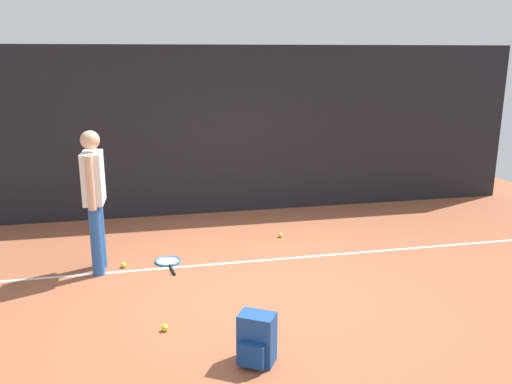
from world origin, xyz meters
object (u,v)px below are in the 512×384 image
object	(u,v)px
tennis_ball_mid_court	(165,328)
tennis_ball_by_fence	(124,265)
tennis_ball_near_player	(281,235)
backpack	(256,340)
tennis_racket	(168,262)
tennis_player	(94,193)

from	to	relation	value
tennis_ball_mid_court	tennis_ball_by_fence	bearing A→B (deg)	104.51
tennis_ball_near_player	tennis_ball_mid_court	world-z (taller)	same
backpack	tennis_ball_near_player	xyz separation A→B (m)	(0.99, 3.01, -0.18)
tennis_ball_near_player	tennis_ball_by_fence	xyz separation A→B (m)	(-2.16, -0.67, 0.00)
tennis_ball_mid_court	tennis_ball_near_player	bearing A→B (deg)	53.25
tennis_ball_near_player	backpack	bearing A→B (deg)	-108.28
tennis_ball_by_fence	tennis_ball_near_player	bearing A→B (deg)	17.20
tennis_racket	tennis_ball_near_player	world-z (taller)	tennis_ball_near_player
tennis_player	tennis_ball_mid_court	world-z (taller)	tennis_player
backpack	tennis_ball_near_player	world-z (taller)	backpack
tennis_racket	tennis_ball_near_player	distance (m)	1.73
tennis_player	tennis_ball_near_player	bearing A→B (deg)	108.57
tennis_player	tennis_ball_near_player	size ratio (longest dim) A/B	25.76
tennis_player	tennis_racket	size ratio (longest dim) A/B	2.70
tennis_racket	tennis_ball_mid_court	size ratio (longest dim) A/B	9.54
tennis_player	backpack	size ratio (longest dim) A/B	3.86
tennis_player	backpack	distance (m)	2.83
tennis_player	tennis_ball_near_player	xyz separation A→B (m)	(2.43, 0.70, -0.93)
tennis_ball_mid_court	tennis_player	bearing A→B (deg)	113.39
tennis_player	backpack	bearing A→B (deg)	34.46
backpack	tennis_ball_by_fence	size ratio (longest dim) A/B	6.67
tennis_racket	tennis_ball_mid_court	distance (m)	1.69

